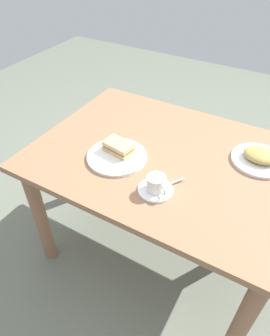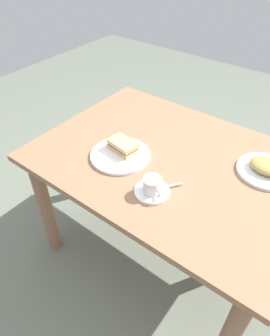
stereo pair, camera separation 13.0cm
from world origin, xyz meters
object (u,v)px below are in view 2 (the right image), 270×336
Objects in this scene: dining_table at (169,176)px; sandwich_plate at (120,155)px; coffee_cup at (152,185)px; spoon at (169,186)px; coffee_saucer at (152,192)px; side_plate at (266,171)px; sandwich_front at (123,146)px.

sandwich_plate is at bearing 35.40° from dining_table.
sandwich_plate is at bearing -22.36° from coffee_cup.
sandwich_plate is at bearing -8.29° from spoon.
side_plate is at bearing -128.63° from coffee_saucer.
dining_table is 14.06× the size of spoon.
dining_table is at bearing 23.25° from side_plate.
dining_table is 0.44m from side_plate.
side_plate reaches higher than dining_table.
coffee_cup reaches higher than sandwich_front.
sandwich_plate is 0.30m from spoon.
coffee_cup is at bearing 157.64° from sandwich_plate.
coffee_cup is at bearing 57.77° from spoon.
sandwich_front is at bearing 24.84° from side_plate.
side_plate is (-0.32, -0.41, 0.00)m from coffee_saucer.
sandwich_plate is at bearing -22.31° from coffee_saucer.
coffee_cup is at bearing 51.59° from side_plate.
coffee_cup is (-0.06, 0.24, 0.16)m from dining_table.
spoon reaches higher than coffee_saucer.
sandwich_front is at bearing -27.25° from coffee_saucer.
sandwich_plate is 0.05m from sandwich_front.
sandwich_front is at bearing 27.79° from dining_table.
spoon is (-0.30, 0.07, -0.03)m from sandwich_front.
dining_table is 0.30m from coffee_cup.
spoon is at bearing 171.71° from sandwich_plate.
coffee_cup reaches higher than dining_table.
dining_table is at bearing -60.37° from spoon.
sandwich_plate reaches higher than coffee_saucer.
sandwich_front reaches higher than coffee_saucer.
coffee_cup is 1.12× the size of spoon.
side_plate is at bearing -156.75° from dining_table.
side_plate is (-0.39, -0.17, 0.13)m from dining_table.
coffee_saucer is 0.58× the size of side_plate.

